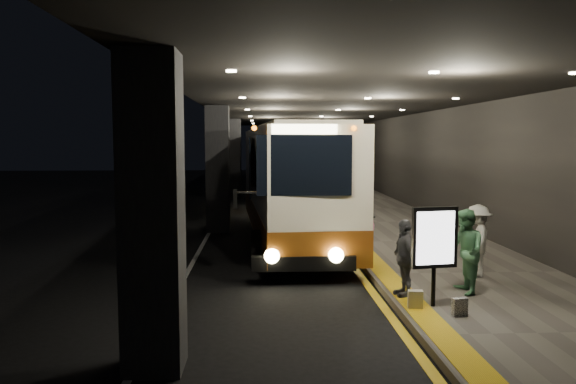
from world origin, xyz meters
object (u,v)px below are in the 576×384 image
object	(u,v)px
coach_main	(290,188)
bag_plain	(415,299)
bag_polka	(460,307)
passenger_waiting_white	(478,240)
passenger_waiting_grey	(404,258)
info_sign	(435,239)
stanchion_post	(371,240)
passenger_boarding	(367,224)
coach_second	(276,165)
passenger_waiting_green	(465,252)

from	to	relation	value
coach_main	bag_plain	bearing A→B (deg)	-80.26
bag_polka	bag_plain	size ratio (longest dim) A/B	0.96
passenger_waiting_white	passenger_waiting_grey	xyz separation A→B (m)	(-2.06, -1.53, -0.05)
info_sign	stanchion_post	distance (m)	3.79
passenger_boarding	bag_polka	distance (m)	5.31
stanchion_post	bag_polka	bearing A→B (deg)	-80.77
coach_main	coach_second	xyz separation A→B (m)	(-0.01, 15.97, 0.03)
coach_second	coach_main	bearing A→B (deg)	-86.92
coach_main	stanchion_post	size ratio (longest dim) A/B	9.91
coach_main	passenger_waiting_green	world-z (taller)	coach_main
passenger_boarding	info_sign	world-z (taller)	info_sign
coach_second	info_sign	world-z (taller)	coach_second
coach_second	passenger_waiting_white	world-z (taller)	coach_second
coach_main	coach_second	world-z (taller)	coach_second
info_sign	passenger_waiting_grey	bearing A→B (deg)	107.84
passenger_waiting_grey	info_sign	distance (m)	0.94
bag_plain	passenger_waiting_white	bearing A→B (deg)	48.86
coach_main	passenger_waiting_white	world-z (taller)	coach_main
passenger_boarding	passenger_waiting_green	bearing A→B (deg)	177.90
passenger_boarding	bag_polka	size ratio (longest dim) A/B	5.21
passenger_waiting_green	passenger_boarding	bearing A→B (deg)	-160.97
coach_second	info_sign	distance (m)	23.73
passenger_waiting_white	stanchion_post	bearing A→B (deg)	-104.00
passenger_waiting_white	bag_plain	xyz separation A→B (m)	(-2.06, -2.36, -0.65)
passenger_boarding	bag_plain	bearing A→B (deg)	159.80
stanchion_post	coach_second	bearing A→B (deg)	95.24
coach_main	passenger_boarding	xyz separation A→B (m)	(1.87, -3.03, -0.72)
passenger_boarding	passenger_waiting_grey	bearing A→B (deg)	159.80
bag_plain	passenger_boarding	bearing A→B (deg)	90.00
passenger_boarding	passenger_waiting_white	size ratio (longest dim) A/B	1.03
passenger_waiting_white	stanchion_post	world-z (taller)	passenger_waiting_white
passenger_boarding	passenger_waiting_white	xyz separation A→B (m)	(2.06, -2.38, -0.02)
stanchion_post	passenger_waiting_green	bearing A→B (deg)	-65.89
coach_second	bag_plain	bearing A→B (deg)	-82.43
coach_second	bag_polka	distance (m)	24.40
passenger_waiting_green	passenger_waiting_grey	xyz separation A→B (m)	(-1.25, -0.10, -0.09)
passenger_boarding	passenger_waiting_white	distance (m)	3.15
coach_second	bag_polka	world-z (taller)	coach_second
coach_main	bag_polka	bearing A→B (deg)	-76.81
bag_polka	info_sign	bearing A→B (deg)	115.13
passenger_waiting_green	coach_second	bearing A→B (deg)	-171.27
passenger_waiting_white	coach_second	bearing A→B (deg)	-148.83
coach_main	coach_second	size ratio (longest dim) A/B	0.99
passenger_waiting_grey	bag_plain	world-z (taller)	passenger_waiting_grey
coach_main	passenger_waiting_white	bearing A→B (deg)	-57.79
coach_main	passenger_waiting_green	size ratio (longest dim) A/B	6.78
passenger_waiting_grey	bag_plain	xyz separation A→B (m)	(0.00, -0.83, -0.60)
coach_second	passenger_boarding	bearing A→B (deg)	-81.31
coach_main	passenger_waiting_white	xyz separation A→B (m)	(3.93, -5.41, -0.75)
coach_second	passenger_boarding	world-z (taller)	coach_second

